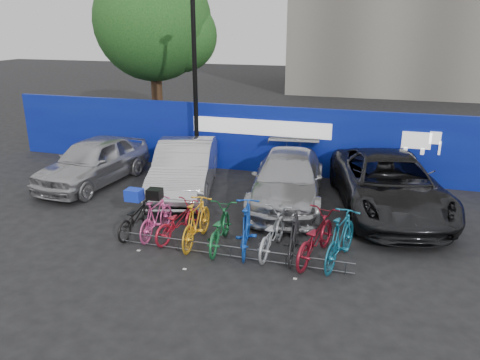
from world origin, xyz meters
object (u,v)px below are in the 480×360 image
at_px(bike_3, 196,222).
at_px(bike_8, 315,237).
at_px(car_1, 185,167).
at_px(bike_2, 178,221).
at_px(bike_0, 136,217).
at_px(lamppost, 195,80).
at_px(car_0, 94,161).
at_px(bike_7, 294,236).
at_px(bike_9, 340,239).
at_px(car_3, 388,184).
at_px(bike_5, 246,227).
at_px(car_2, 288,179).
at_px(bike_1, 156,217).
at_px(tree, 158,24).
at_px(bike_rack, 230,251).
at_px(bike_4, 219,228).
at_px(bike_6, 272,232).

height_order(bike_3, bike_8, bike_3).
height_order(car_1, bike_2, car_1).
bearing_deg(bike_2, bike_0, 16.71).
relative_size(lamppost, car_0, 1.34).
distance_m(bike_7, bike_9, 1.04).
distance_m(car_3, bike_2, 6.05).
height_order(bike_3, bike_5, bike_5).
distance_m(car_2, car_3, 2.87).
height_order(bike_0, bike_1, bike_1).
relative_size(bike_0, bike_5, 0.87).
bearing_deg(bike_0, lamppost, -82.95).
relative_size(car_3, bike_3, 3.09).
relative_size(car_3, bike_9, 2.90).
relative_size(bike_0, bike_9, 0.86).
xyz_separation_m(bike_2, bike_9, (3.99, -0.15, 0.15)).
bearing_deg(bike_7, car_0, -27.02).
bearing_deg(bike_2, bike_5, -169.80).
height_order(car_2, bike_0, car_2).
xyz_separation_m(tree, car_2, (7.32, -6.79, -4.34)).
distance_m(lamppost, bike_2, 6.28).
bearing_deg(car_1, car_2, -14.83).
bearing_deg(car_0, bike_rack, -26.75).
height_order(tree, bike_2, tree).
height_order(bike_rack, car_3, car_3).
bearing_deg(bike_3, bike_8, 179.34).
bearing_deg(bike_8, bike_9, -169.50).
bearing_deg(bike_0, bike_5, -179.72).
bearing_deg(bike_0, tree, -66.08).
bearing_deg(bike_3, bike_2, -16.12).
height_order(bike_4, bike_8, bike_8).
xyz_separation_m(bike_4, bike_7, (1.81, 0.01, 0.04)).
xyz_separation_m(bike_5, bike_6, (0.59, 0.08, -0.10)).
relative_size(lamppost, bike_3, 3.26).
height_order(bike_3, bike_6, bike_3).
distance_m(bike_rack, bike_8, 1.95).
relative_size(bike_5, bike_6, 1.05).
bearing_deg(bike_8, bike_1, 11.90).
distance_m(bike_rack, bike_3, 1.19).
height_order(lamppost, car_3, lamppost).
height_order(car_1, car_3, car_3).
bearing_deg(car_3, car_2, 169.79).
relative_size(car_2, bike_1, 3.03).
bearing_deg(bike_2, bike_9, -167.66).
bearing_deg(bike_6, bike_3, 7.04).
xyz_separation_m(lamppost, bike_0, (0.48, -5.42, -2.82)).
bearing_deg(car_1, bike_6, -57.61).
bearing_deg(bike_5, car_2, -106.44).
relative_size(tree, bike_7, 4.41).
height_order(lamppost, bike_7, lamppost).
xyz_separation_m(bike_0, bike_1, (0.56, 0.02, 0.05)).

